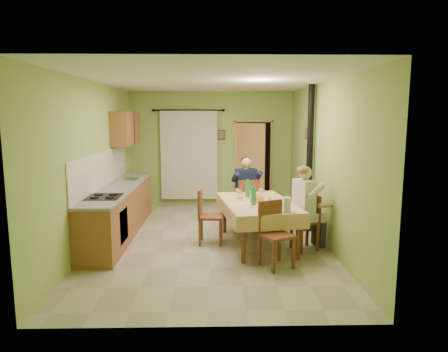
{
  "coord_description": "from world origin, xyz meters",
  "views": [
    {
      "loc": [
        0.09,
        -6.95,
        2.22
      ],
      "look_at": [
        0.25,
        0.1,
        1.15
      ],
      "focal_mm": 32.0,
      "sensor_mm": 36.0,
      "label": 1
    }
  ],
  "objects_px": {
    "chair_far": "(246,213)",
    "chair_near": "(276,248)",
    "chair_right": "(305,233)",
    "man_far": "(247,184)",
    "dining_table": "(257,223)",
    "stove_flue": "(309,178)",
    "chair_left": "(210,227)",
    "man_right": "(306,198)"
  },
  "relations": [
    {
      "from": "chair_right",
      "to": "chair_left",
      "type": "relative_size",
      "value": 0.95
    },
    {
      "from": "chair_near",
      "to": "chair_left",
      "type": "xyz_separation_m",
      "value": [
        -0.99,
        1.12,
        0.0
      ]
    },
    {
      "from": "chair_right",
      "to": "stove_flue",
      "type": "xyz_separation_m",
      "value": [
        0.31,
        1.15,
        0.74
      ]
    },
    {
      "from": "dining_table",
      "to": "chair_far",
      "type": "distance_m",
      "value": 1.1
    },
    {
      "from": "chair_near",
      "to": "man_right",
      "type": "xyz_separation_m",
      "value": [
        0.59,
        0.76,
        0.59
      ]
    },
    {
      "from": "chair_far",
      "to": "chair_right",
      "type": "bearing_deg",
      "value": -68.7
    },
    {
      "from": "dining_table",
      "to": "chair_right",
      "type": "bearing_deg",
      "value": -27.63
    },
    {
      "from": "man_far",
      "to": "stove_flue",
      "type": "height_order",
      "value": "stove_flue"
    },
    {
      "from": "chair_near",
      "to": "chair_left",
      "type": "height_order",
      "value": "chair_left"
    },
    {
      "from": "chair_far",
      "to": "chair_near",
      "type": "xyz_separation_m",
      "value": [
        0.27,
        -2.12,
        -0.0
      ]
    },
    {
      "from": "chair_far",
      "to": "chair_near",
      "type": "relative_size",
      "value": 1.02
    },
    {
      "from": "stove_flue",
      "to": "man_far",
      "type": "bearing_deg",
      "value": 169.6
    },
    {
      "from": "chair_right",
      "to": "chair_left",
      "type": "xyz_separation_m",
      "value": [
        -1.59,
        0.36,
        0.0
      ]
    },
    {
      "from": "stove_flue",
      "to": "chair_far",
      "type": "bearing_deg",
      "value": 170.24
    },
    {
      "from": "man_far",
      "to": "stove_flue",
      "type": "bearing_deg",
      "value": -22.03
    },
    {
      "from": "chair_right",
      "to": "man_far",
      "type": "bearing_deg",
      "value": 12.68
    },
    {
      "from": "chair_far",
      "to": "man_far",
      "type": "height_order",
      "value": "man_far"
    },
    {
      "from": "chair_near",
      "to": "man_right",
      "type": "bearing_deg",
      "value": -154.35
    },
    {
      "from": "dining_table",
      "to": "chair_far",
      "type": "height_order",
      "value": "chair_far"
    },
    {
      "from": "chair_left",
      "to": "man_far",
      "type": "distance_m",
      "value": 1.37
    },
    {
      "from": "chair_left",
      "to": "stove_flue",
      "type": "xyz_separation_m",
      "value": [
        1.9,
        0.79,
        0.73
      ]
    },
    {
      "from": "chair_far",
      "to": "man_right",
      "type": "relative_size",
      "value": 0.71
    },
    {
      "from": "stove_flue",
      "to": "chair_near",
      "type": "bearing_deg",
      "value": -115.53
    },
    {
      "from": "dining_table",
      "to": "man_right",
      "type": "xyz_separation_m",
      "value": [
        0.76,
        -0.27,
        0.5
      ]
    },
    {
      "from": "stove_flue",
      "to": "dining_table",
      "type": "bearing_deg",
      "value": -140.74
    },
    {
      "from": "chair_left",
      "to": "chair_right",
      "type": "bearing_deg",
      "value": 81.11
    },
    {
      "from": "chair_far",
      "to": "chair_left",
      "type": "relative_size",
      "value": 1.02
    },
    {
      "from": "dining_table",
      "to": "chair_right",
      "type": "xyz_separation_m",
      "value": [
        0.77,
        -0.27,
        -0.09
      ]
    },
    {
      "from": "chair_near",
      "to": "man_right",
      "type": "distance_m",
      "value": 1.13
    },
    {
      "from": "dining_table",
      "to": "stove_flue",
      "type": "height_order",
      "value": "stove_flue"
    },
    {
      "from": "chair_right",
      "to": "stove_flue",
      "type": "distance_m",
      "value": 1.4
    },
    {
      "from": "chair_near",
      "to": "stove_flue",
      "type": "bearing_deg",
      "value": -141.88
    },
    {
      "from": "dining_table",
      "to": "chair_far",
      "type": "relative_size",
      "value": 2.08
    },
    {
      "from": "dining_table",
      "to": "stove_flue",
      "type": "relative_size",
      "value": 0.73
    },
    {
      "from": "man_far",
      "to": "stove_flue",
      "type": "xyz_separation_m",
      "value": [
        1.19,
        -0.22,
        0.15
      ]
    },
    {
      "from": "chair_right",
      "to": "man_far",
      "type": "xyz_separation_m",
      "value": [
        -0.88,
        1.37,
        0.59
      ]
    },
    {
      "from": "chair_left",
      "to": "stove_flue",
      "type": "height_order",
      "value": "stove_flue"
    },
    {
      "from": "chair_left",
      "to": "man_right",
      "type": "relative_size",
      "value": 0.7
    },
    {
      "from": "dining_table",
      "to": "chair_far",
      "type": "xyz_separation_m",
      "value": [
        -0.1,
        1.09,
        -0.09
      ]
    },
    {
      "from": "chair_left",
      "to": "man_far",
      "type": "relative_size",
      "value": 0.7
    },
    {
      "from": "dining_table",
      "to": "man_right",
      "type": "relative_size",
      "value": 1.48
    },
    {
      "from": "stove_flue",
      "to": "chair_left",
      "type": "bearing_deg",
      "value": -157.55
    }
  ]
}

